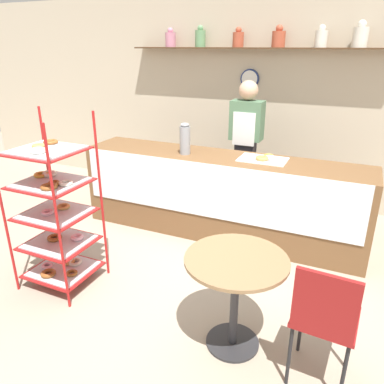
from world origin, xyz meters
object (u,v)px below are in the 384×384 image
(pastry_rack, at_px, (55,213))
(donut_tray_counter, at_px, (264,159))
(person_worker, at_px, (246,145))
(coffee_carafe, at_px, (185,139))
(cafe_chair, at_px, (325,315))
(cafe_table, at_px, (235,281))

(pastry_rack, height_order, donut_tray_counter, pastry_rack)
(person_worker, bearing_deg, pastry_rack, -117.69)
(coffee_carafe, relative_size, donut_tray_counter, 0.70)
(cafe_chair, bearing_deg, cafe_table, -7.91)
(donut_tray_counter, bearing_deg, coffee_carafe, -171.95)
(cafe_table, relative_size, cafe_chair, 0.81)
(cafe_table, bearing_deg, cafe_chair, -11.75)
(cafe_table, distance_m, cafe_chair, 0.61)
(pastry_rack, height_order, coffee_carafe, pastry_rack)
(person_worker, height_order, cafe_chair, person_worker)
(coffee_carafe, xyz_separation_m, donut_tray_counter, (0.86, 0.12, -0.15))
(cafe_table, relative_size, donut_tray_counter, 1.46)
(cafe_chair, relative_size, donut_tray_counter, 1.80)
(cafe_table, bearing_deg, coffee_carafe, 125.66)
(cafe_chair, xyz_separation_m, coffee_carafe, (-1.70, 1.67, 0.55))
(pastry_rack, bearing_deg, person_worker, 62.31)
(cafe_chair, xyz_separation_m, donut_tray_counter, (-0.84, 1.79, 0.39))
(cafe_chair, distance_m, coffee_carafe, 2.45)
(pastry_rack, xyz_separation_m, coffee_carafe, (0.58, 1.43, 0.40))
(coffee_carafe, bearing_deg, cafe_table, -54.34)
(cafe_table, distance_m, donut_tray_counter, 1.73)
(pastry_rack, height_order, person_worker, person_worker)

